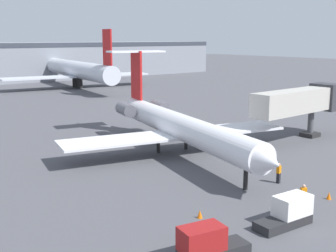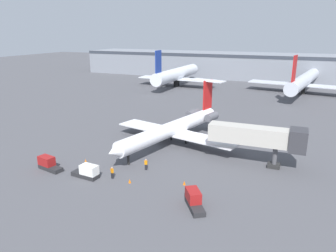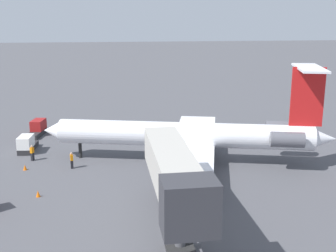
% 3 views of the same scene
% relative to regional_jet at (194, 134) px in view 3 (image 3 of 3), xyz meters
% --- Properties ---
extents(ground_plane, '(400.00, 400.00, 0.10)m').
position_rel_regional_jet_xyz_m(ground_plane, '(1.09, 0.39, -3.10)').
color(ground_plane, '#4C4C51').
extents(regional_jet, '(24.17, 30.11, 10.10)m').
position_rel_regional_jet_xyz_m(regional_jet, '(0.00, 0.00, 0.00)').
color(regional_jet, white).
rests_on(regional_jet, ground_plane).
extents(jet_bridge, '(14.08, 3.26, 6.17)m').
position_rel_regional_jet_xyz_m(jet_bridge, '(15.54, -4.12, 1.43)').
color(jet_bridge, '#B7B2A8').
rests_on(jet_bridge, ground_plane).
extents(ground_crew_marshaller, '(0.45, 0.34, 1.69)m').
position_rel_regional_jet_xyz_m(ground_crew_marshaller, '(0.46, -12.49, -2.19)').
color(ground_crew_marshaller, black).
rests_on(ground_crew_marshaller, ground_plane).
extents(ground_crew_loader, '(0.47, 0.41, 1.69)m').
position_rel_regional_jet_xyz_m(ground_crew_loader, '(-2.49, -16.85, -2.19)').
color(ground_crew_loader, black).
rests_on(ground_crew_loader, ground_plane).
extents(baggage_tug_lead, '(4.10, 1.72, 1.90)m').
position_rel_regional_jet_xyz_m(baggage_tug_lead, '(-5.75, -18.00, -2.21)').
color(baggage_tug_lead, '#262628').
rests_on(baggage_tug_lead, ground_plane).
extents(baggage_tug_trailing, '(4.19, 2.12, 1.90)m').
position_rel_regional_jet_xyz_m(baggage_tug_trailing, '(-12.73, -17.94, -2.21)').
color(baggage_tug_trailing, '#262628').
rests_on(baggage_tug_trailing, ground_plane).
extents(traffic_cone_near, '(0.36, 0.36, 0.55)m').
position_rel_regional_jet_xyz_m(traffic_cone_near, '(0.38, -17.10, -2.77)').
color(traffic_cone_near, orange).
rests_on(traffic_cone_near, ground_plane).
extents(traffic_cone_mid, '(0.36, 0.36, 0.55)m').
position_rel_regional_jet_xyz_m(traffic_cone_mid, '(7.25, -14.73, -2.77)').
color(traffic_cone_mid, orange).
rests_on(traffic_cone_mid, ground_plane).
extents(traffic_cone_far, '(0.36, 0.36, 0.55)m').
position_rel_regional_jet_xyz_m(traffic_cone_far, '(-9.36, -13.72, -2.77)').
color(traffic_cone_far, orange).
rests_on(traffic_cone_far, ground_plane).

